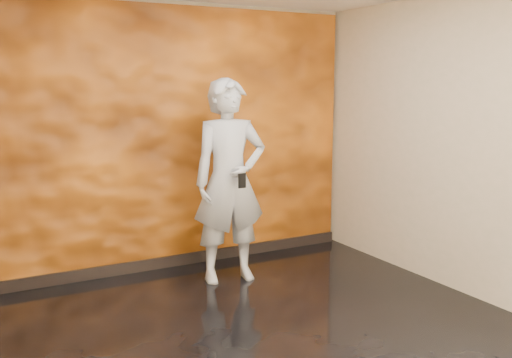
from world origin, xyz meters
The scene contains 5 objects.
room centered at (0.00, 0.00, 1.40)m, with size 4.02×4.02×2.81m.
feature_wall centered at (0.00, 1.96, 1.38)m, with size 3.90×0.06×2.75m, color orange.
baseboard centered at (0.00, 1.92, 0.06)m, with size 3.90×0.04×0.12m, color black.
man centered at (0.23, 1.26, 1.01)m, with size 0.73×0.48×2.02m, color #90969F.
phone centered at (0.21, 0.97, 1.06)m, with size 0.08×0.02×0.14m, color black.
Camera 1 is at (-2.18, -3.74, 1.97)m, focal length 40.00 mm.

